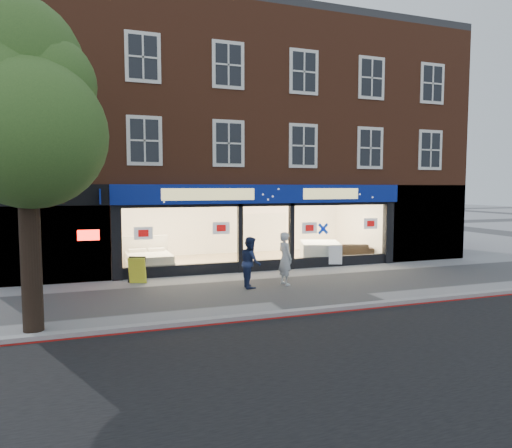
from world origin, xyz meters
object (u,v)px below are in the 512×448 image
display_bed (149,260)px  pedestrian_blue (251,262)px  pedestrian_grey (285,258)px  sofa (349,250)px  mattress_stack (320,251)px  a_board (137,270)px

display_bed → pedestrian_blue: 4.83m
display_bed → pedestrian_grey: bearing=-45.6°
display_bed → pedestrian_blue: pedestrian_blue is taller
display_bed → sofa: (8.76, 0.10, -0.03)m
display_bed → pedestrian_blue: (2.79, -3.92, 0.38)m
mattress_stack → a_board: bearing=-167.1°
mattress_stack → pedestrian_grey: bearing=-131.0°
mattress_stack → pedestrian_blue: bearing=-140.2°
pedestrian_blue → sofa: bearing=-49.4°
mattress_stack → pedestrian_blue: 5.61m
a_board → pedestrian_grey: bearing=0.0°
sofa → a_board: (-9.35, -2.20, 0.04)m
mattress_stack → a_board: 7.89m
pedestrian_grey → pedestrian_blue: 1.20m
display_bed → pedestrian_blue: size_ratio=1.30×
sofa → pedestrian_grey: pedestrian_grey is taller
mattress_stack → a_board: size_ratio=2.68×
sofa → a_board: a_board is taller
display_bed → sofa: size_ratio=1.02×
a_board → pedestrian_blue: size_ratio=0.55×
mattress_stack → pedestrian_blue: pedestrian_blue is taller
mattress_stack → pedestrian_blue: (-4.30, -3.59, 0.33)m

